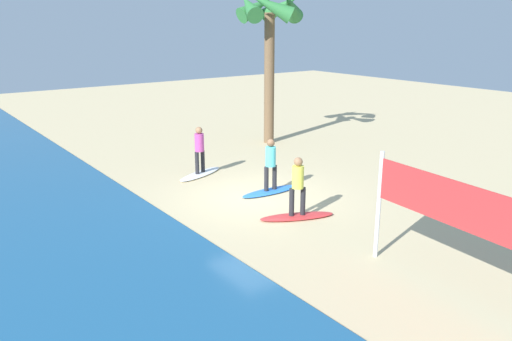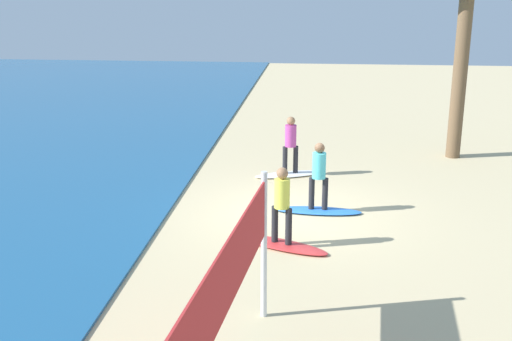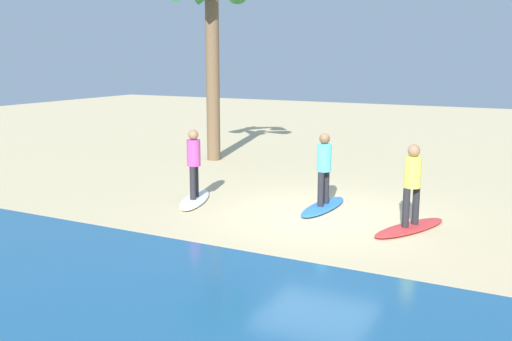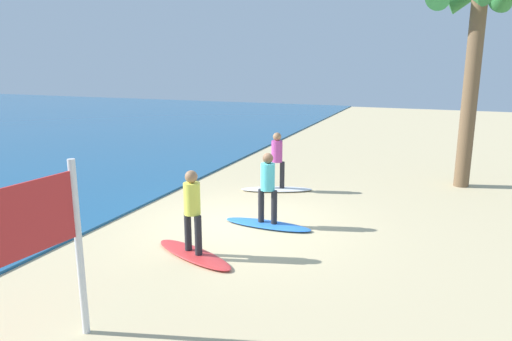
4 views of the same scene
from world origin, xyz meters
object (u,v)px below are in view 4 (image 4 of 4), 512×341
Objects in this scene: surfer_white at (277,156)px; surfer_blue at (268,183)px; palm_tree at (479,7)px; surfboard_white at (277,189)px; surfboard_blue at (267,224)px; surfer_red at (192,206)px; surfboard_red at (194,254)px.

surfer_blue is at bearing -164.77° from surfer_white.
palm_tree is (2.59, -5.07, 4.17)m from surfer_white.
surfboard_white is at bearing 90.00° from surfer_white.
surfboard_blue is at bearing -164.77° from surfer_white.
palm_tree is (5.56, -4.26, 4.17)m from surfer_blue.
palm_tree is at bearing -174.02° from surfboard_white.
surfer_red is 5.21m from surfboard_white.
surfer_red is 0.78× the size of surfboard_white.
surfboard_white is at bearing 0.65° from surfer_red.
surfboard_blue is at bearing -19.27° from surfer_red.
surfer_white is at bearing 15.23° from surfer_blue.
surfer_blue is at bearing 91.57° from surfboard_blue.
surfboard_blue is at bearing -86.26° from surfboard_red.
surfer_red is at bearing 23.01° from surfboard_red.
surfer_white reaches higher than surfboard_red.
surfer_red is 1.00× the size of surfer_white.
palm_tree is at bearing -37.50° from surfer_blue.
surfer_blue is at bearing -86.26° from surfboard_red.
surfer_blue is 0.78× the size of surfboard_white.
surfer_red is 0.25× the size of palm_tree.
surfer_red is at bearing 160.73° from surfer_blue.
surfboard_red is at bearing 69.59° from surfboard_white.
surfer_white is at bearing -73.20° from surfboard_blue.
surfboard_blue is 0.99m from surfer_blue.
surfboard_white is (2.97, 0.81, -0.99)m from surfer_blue.
surfer_white is 7.06m from palm_tree.
surfboard_blue is (2.14, -0.75, 0.00)m from surfboard_red.
palm_tree is (7.70, -5.01, 4.17)m from surfer_red.
surfer_red is (0.00, 0.00, 0.99)m from surfboard_red.
surfboard_blue is 1.00× the size of surfboard_white.
surfer_white is (5.11, 0.06, 0.99)m from surfboard_red.
surfer_blue is 3.07m from surfer_white.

